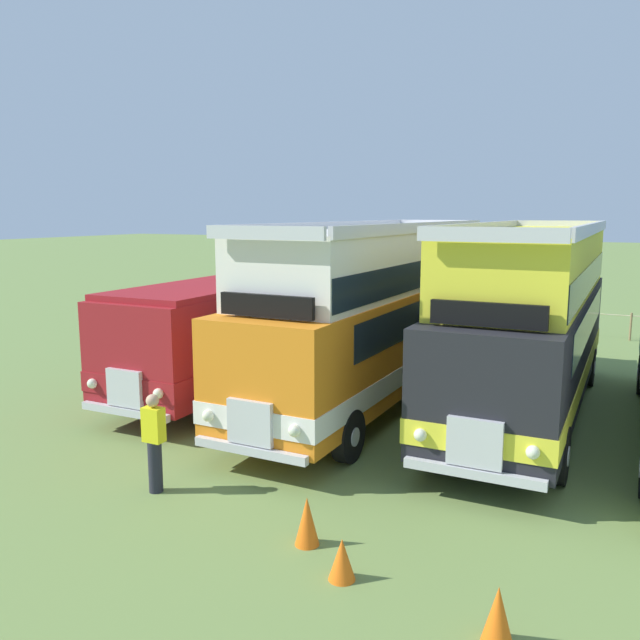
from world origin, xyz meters
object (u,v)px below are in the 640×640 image
bus_first_in_row (252,321)px  marshal_person (154,442)px  bus_third_in_row (531,316)px  cone_near_end (498,615)px  cone_far_end (307,521)px  bus_second_in_row (376,308)px  cone_mid_row (342,559)px

bus_first_in_row → marshal_person: bus_first_in_row is taller
bus_third_in_row → cone_near_end: size_ratio=16.15×
cone_far_end → marshal_person: (-3.16, 0.46, 0.52)m
bus_third_in_row → bus_second_in_row: bearing=-173.6°
marshal_person → cone_mid_row: bearing=-14.9°
bus_second_in_row → marshal_person: bearing=-100.9°
bus_second_in_row → bus_third_in_row: (3.69, 0.42, -0.00)m
cone_near_end → cone_far_end: cone_far_end is taller
bus_second_in_row → bus_third_in_row: size_ratio=1.06×
bus_first_in_row → marshal_person: 7.36m
bus_second_in_row → cone_near_end: (4.73, -8.36, -2.02)m
bus_third_in_row → cone_mid_row: (-1.03, -8.39, -2.08)m
bus_third_in_row → cone_near_end: bus_third_in_row is taller
bus_first_in_row → cone_far_end: (5.52, -7.37, -1.39)m
cone_mid_row → marshal_person: (-3.99, 1.06, 0.60)m
bus_third_in_row → cone_mid_row: 8.70m
cone_mid_row → cone_near_end: bearing=-10.5°
bus_first_in_row → cone_mid_row: bus_first_in_row is taller
bus_second_in_row → cone_far_end: bus_second_in_row is taller
bus_first_in_row → marshal_person: size_ratio=5.91×
bus_second_in_row → bus_first_in_row: bearing=179.9°
bus_second_in_row → cone_mid_row: size_ratio=20.31×
bus_first_in_row → bus_third_in_row: bearing=3.2°
cone_near_end → bus_third_in_row: bearing=96.8°
bus_first_in_row → cone_near_end: (8.42, -8.36, -1.41)m
cone_mid_row → cone_far_end: cone_far_end is taller
bus_third_in_row → marshal_person: size_ratio=6.33×
cone_mid_row → marshal_person: 4.17m
bus_first_in_row → cone_far_end: bearing=-53.2°
bus_first_in_row → bus_second_in_row: bus_second_in_row is taller
bus_third_in_row → marshal_person: bus_third_in_row is taller
marshal_person → bus_second_in_row: bearing=79.1°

